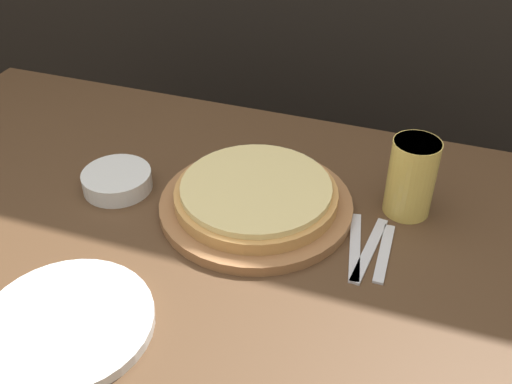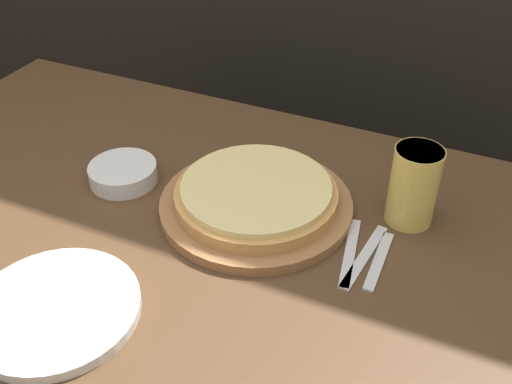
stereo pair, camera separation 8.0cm
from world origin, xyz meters
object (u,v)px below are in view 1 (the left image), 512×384
(dinner_knife, at_px, (369,250))
(dinner_plate, at_px, (67,323))
(side_bowl, at_px, (117,180))
(beer_glass, at_px, (412,174))
(spoon, at_px, (384,253))
(pizza_on_board, at_px, (256,199))
(fork, at_px, (355,247))

(dinner_knife, bearing_deg, dinner_plate, -141.25)
(side_bowl, distance_m, dinner_knife, 0.50)
(beer_glass, xyz_separation_m, spoon, (-0.02, -0.13, -0.08))
(dinner_plate, bearing_deg, beer_glass, 45.96)
(beer_glass, xyz_separation_m, side_bowl, (-0.54, -0.11, -0.06))
(spoon, bearing_deg, pizza_on_board, 169.70)
(side_bowl, bearing_deg, beer_glass, 12.01)
(dinner_knife, distance_m, spoon, 0.03)
(side_bowl, height_order, spoon, side_bowl)
(dinner_plate, bearing_deg, pizza_on_board, 64.58)
(side_bowl, bearing_deg, pizza_on_board, 5.19)
(pizza_on_board, relative_size, spoon, 2.39)
(beer_glass, distance_m, spoon, 0.16)
(beer_glass, height_order, spoon, beer_glass)
(pizza_on_board, height_order, spoon, pizza_on_board)
(pizza_on_board, height_order, side_bowl, pizza_on_board)
(beer_glass, distance_m, dinner_plate, 0.63)
(pizza_on_board, xyz_separation_m, beer_glass, (0.26, 0.09, 0.06))
(pizza_on_board, distance_m, beer_glass, 0.28)
(pizza_on_board, height_order, beer_glass, beer_glass)
(dinner_plate, bearing_deg, side_bowl, 107.60)
(dinner_plate, xyz_separation_m, dinner_knife, (0.39, 0.31, -0.01))
(pizza_on_board, bearing_deg, spoon, -10.30)
(dinner_plate, bearing_deg, dinner_knife, 38.75)
(side_bowl, height_order, dinner_knife, side_bowl)
(pizza_on_board, bearing_deg, fork, -12.86)
(pizza_on_board, height_order, fork, pizza_on_board)
(fork, xyz_separation_m, dinner_knife, (0.03, 0.00, 0.00))
(spoon, bearing_deg, fork, 180.00)
(pizza_on_board, height_order, dinner_plate, pizza_on_board)
(dinner_knife, bearing_deg, beer_glass, 72.51)
(side_bowl, bearing_deg, spoon, -2.15)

